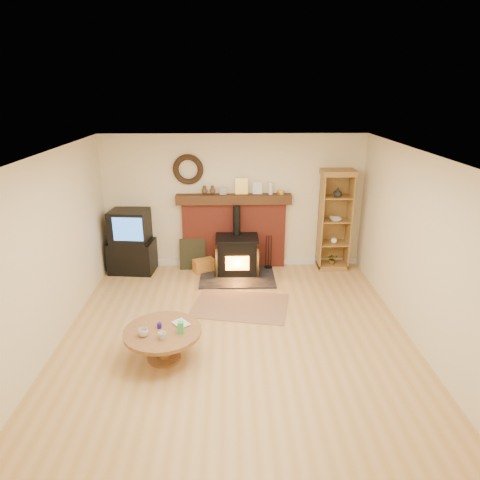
{
  "coord_description": "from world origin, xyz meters",
  "views": [
    {
      "loc": [
        -0.08,
        -5.28,
        3.4
      ],
      "look_at": [
        0.08,
        1.0,
        1.15
      ],
      "focal_mm": 32.0,
      "sensor_mm": 36.0,
      "label": 1
    }
  ],
  "objects_px": {
    "tv_unit": "(131,243)",
    "curio_cabinet": "(334,220)",
    "wood_stove": "(237,256)",
    "coffee_table": "(163,336)"
  },
  "relations": [
    {
      "from": "wood_stove",
      "to": "tv_unit",
      "type": "bearing_deg",
      "value": 174.54
    },
    {
      "from": "tv_unit",
      "to": "coffee_table",
      "type": "height_order",
      "value": "tv_unit"
    },
    {
      "from": "curio_cabinet",
      "to": "coffee_table",
      "type": "relative_size",
      "value": 1.94
    },
    {
      "from": "tv_unit",
      "to": "curio_cabinet",
      "type": "distance_m",
      "value": 3.94
    },
    {
      "from": "tv_unit",
      "to": "coffee_table",
      "type": "distance_m",
      "value": 3.09
    },
    {
      "from": "wood_stove",
      "to": "curio_cabinet",
      "type": "relative_size",
      "value": 0.71
    },
    {
      "from": "tv_unit",
      "to": "curio_cabinet",
      "type": "height_order",
      "value": "curio_cabinet"
    },
    {
      "from": "coffee_table",
      "to": "tv_unit",
      "type": "bearing_deg",
      "value": 109.14
    },
    {
      "from": "wood_stove",
      "to": "curio_cabinet",
      "type": "bearing_deg",
      "value": 8.45
    },
    {
      "from": "curio_cabinet",
      "to": "tv_unit",
      "type": "bearing_deg",
      "value": -178.73
    }
  ]
}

